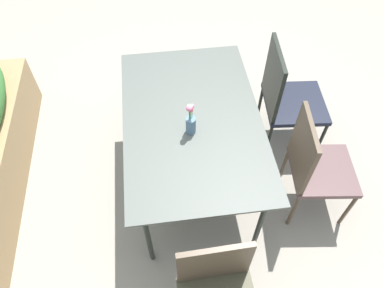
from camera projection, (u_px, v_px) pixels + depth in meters
name	position (u px, v px, depth m)	size (l,w,h in m)	color
ground_plane	(187.00, 183.00, 3.11)	(12.00, 12.00, 0.00)	gray
dining_table	(192.00, 123.00, 2.57)	(1.51, 0.96, 0.77)	#4C514C
chair_near_left	(314.00, 164.00, 2.59)	(0.50, 0.50, 0.95)	brown
chair_near_right	(286.00, 96.00, 2.99)	(0.54, 0.54, 0.99)	black
flower_vase	(191.00, 121.00, 2.37)	(0.07, 0.07, 0.25)	slate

